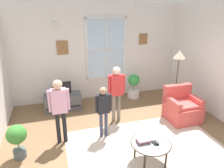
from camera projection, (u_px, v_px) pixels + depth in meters
ground_plane at (136, 155)px, 4.01m from camera, size 5.85×6.67×0.02m
back_wall at (99, 51)px, 6.28m from camera, size 5.25×0.17×2.97m
area_rug at (146, 147)px, 4.21m from camera, size 3.20×2.07×0.01m
tv_stand at (63, 102)px, 5.78m from camera, size 1.02×0.46×0.46m
television at (62, 88)px, 5.63m from camera, size 0.50×0.08×0.36m
armchair at (182, 108)px, 5.21m from camera, size 0.76×0.74×0.87m
coffee_table at (151, 144)px, 3.66m from camera, size 0.74×0.74×0.44m
book_stack at (143, 140)px, 3.65m from camera, size 0.25×0.17×0.08m
cup at (158, 141)px, 3.61m from camera, size 0.07×0.07×0.10m
remote_near_books at (153, 143)px, 3.63m from camera, size 0.05×0.14×0.02m
remote_near_cup at (156, 143)px, 3.62m from camera, size 0.04×0.14×0.02m
person_pink_shirt at (59, 105)px, 4.10m from camera, size 0.43×0.19×1.41m
person_black_shirt at (103, 107)px, 4.34m from camera, size 0.36×0.16×1.19m
person_red_shirt at (116, 88)px, 4.94m from camera, size 0.43×0.20×1.43m
potted_plant_by_window at (134, 86)px, 6.54m from camera, size 0.38×0.38×0.78m
potted_plant_corner at (17, 138)px, 3.78m from camera, size 0.37×0.37×0.70m
floor_lamp at (179, 60)px, 5.50m from camera, size 0.32×0.32×1.68m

